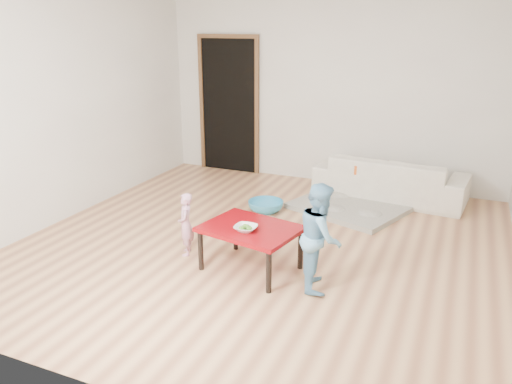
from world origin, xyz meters
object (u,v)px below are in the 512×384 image
Objects in this scene: child_pink at (186,224)px; child_blue at (320,236)px; red_table at (251,248)px; bowl at (246,228)px; basin at (266,206)px; sofa at (390,178)px.

child_pink is 0.67× the size of child_blue.
child_pink is at bearing 68.30° from child_blue.
child_blue reaches higher than red_table.
red_table is 0.27m from bowl.
red_table is 0.75m from child_pink.
red_table is 1.34× the size of child_pink.
child_pink is (-0.74, 0.15, -0.14)m from bowl.
basin is (0.29, 1.45, -0.26)m from child_pink.
bowl is at bearing -91.33° from red_table.
child_pink reaches higher than bowl.
child_pink is at bearing -101.21° from basin.
child_pink is 1.46× the size of basin.
child_blue is at bearing 59.14° from child_pink.
child_pink reaches higher than sofa.
child_blue is at bearing -53.67° from basin.
bowl is 0.70m from child_blue.
bowl is at bearing 51.75° from child_pink.
sofa is 2.89m from bowl.
bowl reaches higher than red_table.
sofa is 9.42× the size of bowl.
red_table is 1.57m from basin.
child_pink reaches higher than red_table.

